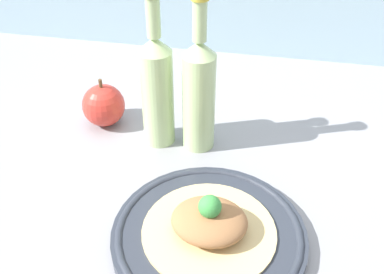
{
  "coord_description": "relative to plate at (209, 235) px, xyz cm",
  "views": [
    {
      "loc": [
        9.0,
        -56.27,
        55.05
      ],
      "look_at": [
        -1.96,
        0.47,
        10.6
      ],
      "focal_mm": 42.0,
      "sensor_mm": 36.0,
      "label": 1
    }
  ],
  "objects": [
    {
      "name": "ground_plane",
      "position": [
        -2.94,
        11.23,
        -3.19
      ],
      "size": [
        180.0,
        110.0,
        4.0
      ],
      "primitive_type": "cube",
      "color": "gray"
    },
    {
      "name": "plate",
      "position": [
        0.0,
        0.0,
        0.0
      ],
      "size": [
        29.98,
        29.98,
        2.24
      ],
      "color": "#2D333D",
      "rests_on": "ground_plane"
    },
    {
      "name": "plated_food",
      "position": [
        -0.0,
        0.0,
        2.77
      ],
      "size": [
        20.55,
        20.55,
        7.3
      ],
      "color": "#D6BC7F",
      "rests_on": "plate"
    },
    {
      "name": "cider_bottle_left",
      "position": [
        -13.72,
        23.4,
        10.76
      ],
      "size": [
        6.11,
        6.11,
        30.29
      ],
      "color": "#B7D18E",
      "rests_on": "ground_plane"
    },
    {
      "name": "cider_bottle_right",
      "position": [
        -5.88,
        23.4,
        10.76
      ],
      "size": [
        6.11,
        6.11,
        30.29
      ],
      "color": "#B7D18E",
      "rests_on": "ground_plane"
    },
    {
      "name": "apple",
      "position": [
        -26.2,
        26.68,
        3.18
      ],
      "size": [
        8.72,
        8.72,
        10.38
      ],
      "color": "red",
      "rests_on": "ground_plane"
    }
  ]
}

